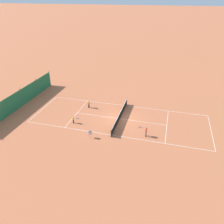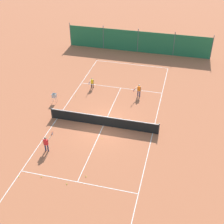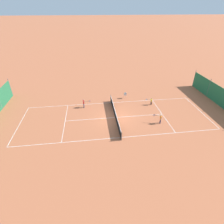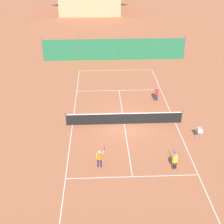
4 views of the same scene
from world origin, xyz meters
TOP-DOWN VIEW (x-y plane):
  - ground_plane at (0.00, 0.00)m, footprint 600.00×600.00m
  - court_line_markings at (0.00, 0.00)m, footprint 8.25×23.85m
  - tennis_net at (0.00, 0.00)m, footprint 9.18×0.08m
  - windscreen_fence_far at (-0.00, 15.50)m, footprint 17.28×0.08m
  - player_far_baseline at (3.22, 3.99)m, footprint 0.45×1.07m
  - player_near_baseline at (2.74, -5.69)m, footprint 0.37×0.96m
  - player_near_service at (-1.98, -5.29)m, footprint 0.61×0.99m
  - tennis_ball_alley_left at (0.60, 6.77)m, footprint 0.07×0.07m
  - tennis_ball_far_corner at (-4.34, -1.36)m, footprint 0.07×0.07m
  - tennis_ball_by_net_left at (2.49, 6.59)m, footprint 0.07×0.07m
  - tennis_ball_alley_right at (-0.40, 5.82)m, footprint 0.07×0.07m
  - tennis_ball_near_corner at (3.83, -3.90)m, footprint 0.07×0.07m
  - tennis_ball_by_net_right at (-0.37, 1.69)m, footprint 0.07×0.07m
  - tennis_ball_mid_court at (3.99, 6.94)m, footprint 0.07×0.07m
  - ball_hopper at (5.31, -2.35)m, footprint 0.36×0.36m

SIDE VIEW (x-z plane):
  - ground_plane at x=0.00m, z-range 0.00..0.00m
  - court_line_markings at x=0.00m, z-range 0.00..0.01m
  - tennis_ball_alley_left at x=0.60m, z-range 0.00..0.07m
  - tennis_ball_far_corner at x=-4.34m, z-range 0.00..0.07m
  - tennis_ball_by_net_left at x=2.49m, z-range 0.00..0.07m
  - tennis_ball_alley_right at x=-0.40m, z-range 0.00..0.07m
  - tennis_ball_near_corner at x=3.83m, z-range 0.00..0.07m
  - tennis_ball_by_net_right at x=-0.37m, z-range 0.00..0.07m
  - tennis_ball_mid_court at x=3.99m, z-range 0.00..0.07m
  - tennis_net at x=0.00m, z-range -0.03..1.03m
  - player_near_baseline at x=2.74m, z-range 0.10..1.18m
  - ball_hopper at x=5.31m, z-range 0.21..1.10m
  - player_near_service at x=-1.98m, z-range 0.10..1.36m
  - player_far_baseline at x=3.22m, z-range 0.11..1.42m
  - windscreen_fence_far at x=0.00m, z-range -0.14..2.76m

